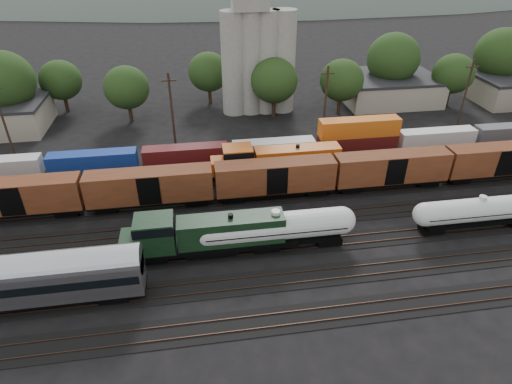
{
  "coord_description": "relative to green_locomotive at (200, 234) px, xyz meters",
  "views": [
    {
      "loc": [
        -8.77,
        -40.69,
        29.61
      ],
      "look_at": [
        -2.2,
        2.0,
        3.0
      ],
      "focal_mm": 30.0,
      "sensor_mm": 36.0,
      "label": 1
    }
  ],
  "objects": [
    {
      "name": "ground",
      "position": [
        9.12,
        5.0,
        -2.76
      ],
      "size": [
        600.0,
        600.0,
        0.0
      ],
      "primitive_type": "plane",
      "color": "black"
    },
    {
      "name": "tracks",
      "position": [
        9.12,
        5.0,
        -2.72
      ],
      "size": [
        180.0,
        33.2,
        0.2
      ],
      "color": "black",
      "rests_on": "ground"
    },
    {
      "name": "green_locomotive",
      "position": [
        0.0,
        0.0,
        0.0
      ],
      "size": [
        18.4,
        3.25,
        4.87
      ],
      "color": "black",
      "rests_on": "ground"
    },
    {
      "name": "tank_car_a",
      "position": [
        7.91,
        -0.0,
        -0.04
      ],
      "size": [
        17.51,
        3.13,
        4.59
      ],
      "color": "silver",
      "rests_on": "ground"
    },
    {
      "name": "tank_car_b",
      "position": [
        31.35,
        0.0,
        -0.29
      ],
      "size": [
        15.76,
        2.82,
        4.13
      ],
      "color": "silver",
      "rests_on": "ground"
    },
    {
      "name": "orange_locomotive",
      "position": [
        10.53,
        15.0,
        -0.01
      ],
      "size": [
        19.46,
        3.24,
        4.86
      ],
      "color": "black",
      "rests_on": "ground"
    },
    {
      "name": "boxcar_string",
      "position": [
        17.5,
        10.0,
        0.36
      ],
      "size": [
        184.4,
        2.9,
        4.2
      ],
      "color": "black",
      "rests_on": "ground"
    },
    {
      "name": "container_wall",
      "position": [
        18.81,
        20.0,
        -0.05
      ],
      "size": [
        178.4,
        2.6,
        5.8
      ],
      "color": "black",
      "rests_on": "ground"
    },
    {
      "name": "grain_silo",
      "position": [
        12.4,
        41.0,
        8.49
      ],
      "size": [
        13.4,
        5.0,
        29.0
      ],
      "color": "gray",
      "rests_on": "ground"
    },
    {
      "name": "industrial_sheds",
      "position": [
        15.75,
        40.25,
        -0.2
      ],
      "size": [
        119.38,
        17.26,
        5.1
      ],
      "color": "#9E937F",
      "rests_on": "ground"
    },
    {
      "name": "tree_band",
      "position": [
        23.41,
        41.23,
        4.57
      ],
      "size": [
        161.32,
        18.07,
        14.2
      ],
      "color": "black",
      "rests_on": "ground"
    },
    {
      "name": "utility_poles",
      "position": [
        9.12,
        27.0,
        3.45
      ],
      "size": [
        122.2,
        0.36,
        12.0
      ],
      "color": "black",
      "rests_on": "ground"
    },
    {
      "name": "distant_hills",
      "position": [
        33.04,
        265.0,
        -23.32
      ],
      "size": [
        860.0,
        286.0,
        130.0
      ],
      "color": "#59665B",
      "rests_on": "ground"
    }
  ]
}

